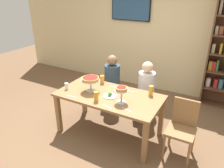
# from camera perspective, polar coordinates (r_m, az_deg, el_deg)

# --- Properties ---
(ground_plane) EXTENTS (12.00, 12.00, 0.00)m
(ground_plane) POSITION_cam_1_polar(r_m,az_deg,el_deg) (3.90, -0.73, -12.55)
(ground_plane) COLOR brown
(rear_partition) EXTENTS (8.00, 0.12, 2.80)m
(rear_partition) POSITION_cam_1_polar(r_m,az_deg,el_deg) (5.23, 11.58, 13.46)
(rear_partition) COLOR beige
(rear_partition) RESTS_ON ground_plane
(dining_table) EXTENTS (1.69, 0.87, 0.74)m
(dining_table) POSITION_cam_1_polar(r_m,az_deg,el_deg) (3.55, -0.79, -4.12)
(dining_table) COLOR olive
(dining_table) RESTS_ON ground_plane
(television) EXTENTS (0.96, 0.05, 0.53)m
(television) POSITION_cam_1_polar(r_m,az_deg,el_deg) (5.31, 4.91, 19.12)
(television) COLOR black
(diner_far_right) EXTENTS (0.34, 0.34, 1.15)m
(diner_far_right) POSITION_cam_1_polar(r_m,az_deg,el_deg) (4.06, 8.81, -3.07)
(diner_far_right) COLOR #382D28
(diner_far_right) RESTS_ON ground_plane
(diner_far_left) EXTENTS (0.34, 0.34, 1.15)m
(diner_far_left) POSITION_cam_1_polar(r_m,az_deg,el_deg) (4.37, 0.05, -0.73)
(diner_far_left) COLOR #382D28
(diner_far_left) RESTS_ON ground_plane
(chair_head_east) EXTENTS (0.40, 0.40, 0.87)m
(chair_head_east) POSITION_cam_1_polar(r_m,az_deg,el_deg) (3.37, 17.94, -10.40)
(chair_head_east) COLOR olive
(chair_head_east) RESTS_ON ground_plane
(deep_dish_pizza_stand) EXTENTS (0.32, 0.32, 0.25)m
(deep_dish_pizza_stand) POSITION_cam_1_polar(r_m,az_deg,el_deg) (3.56, -5.68, 1.10)
(deep_dish_pizza_stand) COLOR silver
(deep_dish_pizza_stand) RESTS_ON dining_table
(personal_pizza_stand) EXTENTS (0.21, 0.21, 0.26)m
(personal_pizza_stand) POSITION_cam_1_polar(r_m,az_deg,el_deg) (3.19, 2.50, -1.87)
(personal_pizza_stand) COLOR silver
(personal_pizza_stand) RESTS_ON dining_table
(salad_plate_near_diner) EXTENTS (0.23, 0.23, 0.07)m
(salad_plate_near_diner) POSITION_cam_1_polar(r_m,az_deg,el_deg) (4.10, -6.34, 1.44)
(salad_plate_near_diner) COLOR white
(salad_plate_near_diner) RESTS_ON dining_table
(salad_plate_far_diner) EXTENTS (0.22, 0.22, 0.07)m
(salad_plate_far_diner) POSITION_cam_1_polar(r_m,az_deg,el_deg) (3.44, -0.55, -3.02)
(salad_plate_far_diner) COLOR white
(salad_plate_far_diner) RESTS_ON dining_table
(beer_glass_amber_tall) EXTENTS (0.08, 0.08, 0.15)m
(beer_glass_amber_tall) POSITION_cam_1_polar(r_m,az_deg,el_deg) (3.89, -2.58, 1.19)
(beer_glass_amber_tall) COLOR gold
(beer_glass_amber_tall) RESTS_ON dining_table
(beer_glass_amber_short) EXTENTS (0.07, 0.07, 0.17)m
(beer_glass_amber_short) POSITION_cam_1_polar(r_m,az_deg,el_deg) (3.50, 10.17, -1.74)
(beer_glass_amber_short) COLOR gold
(beer_glass_amber_short) RESTS_ON dining_table
(beer_glass_amber_spare) EXTENTS (0.07, 0.07, 0.16)m
(beer_glass_amber_spare) POSITION_cam_1_polar(r_m,az_deg,el_deg) (3.29, -4.17, -3.28)
(beer_glass_amber_spare) COLOR gold
(beer_glass_amber_spare) RESTS_ON dining_table
(water_glass_clear_near) EXTENTS (0.06, 0.06, 0.11)m
(water_glass_clear_near) POSITION_cam_1_polar(r_m,az_deg,el_deg) (3.75, -11.80, -0.56)
(water_glass_clear_near) COLOR white
(water_glass_clear_near) RESTS_ON dining_table
(cutlery_fork_near) EXTENTS (0.18, 0.03, 0.00)m
(cutlery_fork_near) POSITION_cam_1_polar(r_m,az_deg,el_deg) (3.76, 0.70, -0.84)
(cutlery_fork_near) COLOR silver
(cutlery_fork_near) RESTS_ON dining_table
(cutlery_knife_near) EXTENTS (0.18, 0.03, 0.00)m
(cutlery_knife_near) POSITION_cam_1_polar(r_m,az_deg,el_deg) (3.51, -10.69, -3.20)
(cutlery_knife_near) COLOR silver
(cutlery_knife_near) RESTS_ON dining_table
(cutlery_fork_far) EXTENTS (0.18, 0.07, 0.00)m
(cutlery_fork_far) POSITION_cam_1_polar(r_m,az_deg,el_deg) (3.09, 3.93, -6.82)
(cutlery_fork_far) COLOR silver
(cutlery_fork_far) RESTS_ON dining_table
(cutlery_knife_far) EXTENTS (0.18, 0.05, 0.00)m
(cutlery_knife_far) POSITION_cam_1_polar(r_m,az_deg,el_deg) (3.62, 5.36, -2.01)
(cutlery_knife_far) COLOR silver
(cutlery_knife_far) RESTS_ON dining_table
(cutlery_spare_fork) EXTENTS (0.18, 0.06, 0.00)m
(cutlery_spare_fork) POSITION_cam_1_polar(r_m,az_deg,el_deg) (3.16, -1.19, -6.03)
(cutlery_spare_fork) COLOR silver
(cutlery_spare_fork) RESTS_ON dining_table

